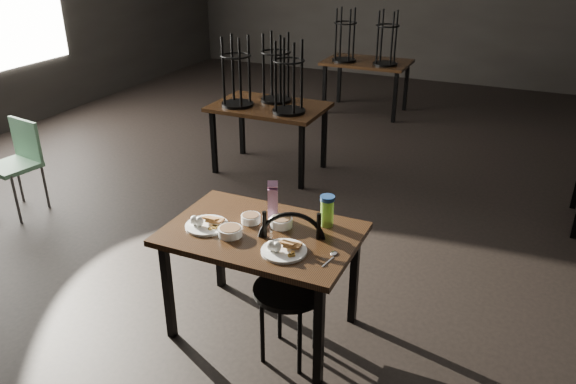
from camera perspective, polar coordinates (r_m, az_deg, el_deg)
The scene contains 13 objects.
main_table at distance 3.55m, azimuth -2.67°, elevation -5.12°, with size 1.20×0.80×0.75m.
plate_left at distance 3.59m, azimuth -8.32°, elevation -3.17°, with size 0.27×0.27×0.09m.
plate_right at distance 3.28m, azimuth -0.48°, elevation -5.78°, with size 0.27×0.27×0.09m.
bowl_near at distance 3.61m, azimuth -3.81°, elevation -2.68°, with size 0.13×0.13×0.05m.
bowl_far at distance 3.55m, azimuth -0.69°, elevation -3.04°, with size 0.14×0.14×0.06m.
bowl_big at distance 3.47m, azimuth -5.90°, elevation -3.99°, with size 0.15×0.15×0.05m.
juice_carton at distance 3.62m, azimuth -1.55°, elevation -0.87°, with size 0.08×0.08×0.26m.
water_bottle at distance 3.54m, azimuth 3.99°, elevation -1.88°, with size 0.11×0.11×0.20m.
spoon at distance 3.27m, azimuth 4.60°, elevation -6.34°, with size 0.05×0.19×0.01m.
bentwood_chair at distance 3.45m, azimuth 0.21°, elevation -8.47°, with size 0.49×0.48×0.93m.
school_chair at distance 5.80m, azimuth -25.74°, elevation 3.11°, with size 0.46×0.46×0.87m.
bg_table_left at distance 6.06m, azimuth -2.00°, elevation 9.04°, with size 1.20×0.80×1.48m.
bg_table_far at distance 8.28m, azimuth 7.97°, elevation 13.01°, with size 1.20×0.80×1.48m.
Camera 1 is at (1.36, -4.12, 2.46)m, focal length 35.00 mm.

